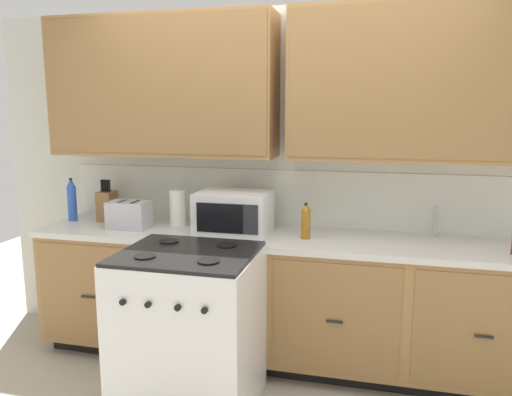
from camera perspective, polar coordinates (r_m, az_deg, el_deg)
ground_plane at (r=3.36m, az=1.29°, el=-20.61°), size 8.26×8.26×0.00m
wall_unit at (r=3.38m, az=3.31°, el=8.83°), size 4.51×0.40×2.41m
counter_run at (r=3.42m, az=2.49°, el=-11.43°), size 3.34×0.64×0.90m
stove_range at (r=2.97m, az=-7.68°, el=-14.87°), size 0.76×0.68×0.95m
microwave at (r=3.31m, az=-2.58°, el=-1.71°), size 0.48×0.37×0.28m
toaster at (r=3.57m, az=-14.39°, el=-1.88°), size 0.28×0.18×0.19m
knife_block at (r=3.86m, az=-16.75°, el=-0.81°), size 0.11×0.14×0.31m
sink_faucet at (r=3.43m, az=19.87°, el=-2.59°), size 0.02×0.02×0.20m
paper_towel_roll at (r=3.58m, az=-8.97°, el=-1.11°), size 0.12×0.12×0.26m
bottle_blue at (r=3.94m, az=-20.42°, el=-0.21°), size 0.07×0.07×0.32m
bottle_amber at (r=3.19m, az=5.74°, el=-2.67°), size 0.06×0.06×0.23m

